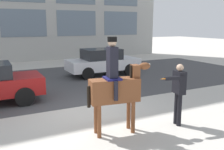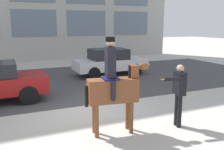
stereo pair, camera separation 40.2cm
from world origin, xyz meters
The scene contains 5 objects.
ground_plane centered at (0.00, 0.00, 0.00)m, with size 80.00×80.00×0.00m, color beige.
road_surface centered at (0.00, 4.75, 0.00)m, with size 24.10×8.50×0.01m.
mounted_horse_lead centered at (0.13, -1.98, 1.27)m, with size 1.74×0.64×2.55m.
pedestrian_bystander centered at (1.96, -2.31, 1.05)m, with size 0.88×0.44×1.78m.
street_car_far_lane centered at (3.11, 5.28, 0.78)m, with size 4.08×1.81×1.50m.
Camera 2 is at (-2.43, -7.70, 2.85)m, focal length 40.00 mm.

